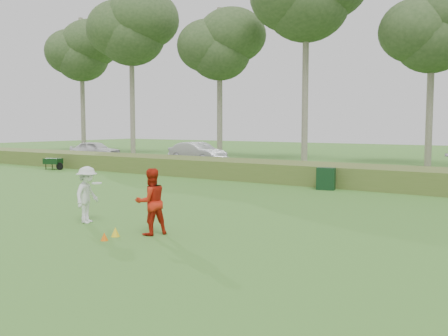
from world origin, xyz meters
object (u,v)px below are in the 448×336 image
Objects in this scene: player_white at (87,195)px; cone_orange at (104,236)px; cone_yellow at (115,232)px; car_mid at (197,153)px; car_left at (95,150)px; player_red at (151,202)px; utility_cabinet at (326,179)px.

cone_orange is (2.00, -1.22, -0.69)m from player_white.
player_white reaches higher than cone_yellow.
car_left is at bearing 101.83° from car_mid.
car_mid is (-9.78, 17.91, 0.00)m from player_white.
car_mid reaches higher than car_left.
player_white is 0.36× the size of car_mid.
player_red is 7.09× the size of cone_yellow.
cone_orange is (-0.48, -1.09, -0.73)m from player_red.
player_red is at bearing -144.24° from car_left.
player_red is 1.40m from cone_orange.
car_mid is (-11.68, 18.69, 0.67)m from cone_yellow.
cone_yellow is 11.15m from utility_cabinet.
car_left reaches higher than utility_cabinet.
player_white is 0.39× the size of car_left.
player_white is 10.69m from utility_cabinet.
player_white is at bearing 148.69° from cone_orange.
car_left is (-21.46, 18.64, 0.65)m from cone_orange.
utility_cabinet is 0.23× the size of car_left.
cone_orange is 0.83× the size of cone_yellow.
utility_cabinet reaches higher than cone_yellow.
cone_orange is at bearing -77.70° from cone_yellow.
utility_cabinet is 14.61m from car_mid.
car_left is at bearing 27.03° from player_white.
cone_orange is at bearing -106.45° from utility_cabinet.
player_red reaches higher than cone_orange.
utility_cabinet is (0.22, 10.47, -0.36)m from player_red.
player_red is 0.37× the size of car_mid.
cone_yellow is at bearing -146.01° from car_left.
cone_orange is 0.45m from cone_yellow.
cone_yellow is (1.90, -0.77, -0.67)m from player_white.
player_red is at bearing -104.18° from utility_cabinet.
player_red is at bearing -113.98° from player_white.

